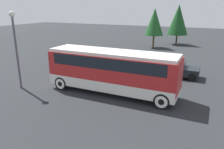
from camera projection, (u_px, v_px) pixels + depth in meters
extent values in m
plane|color=#26282B|center=(112.00, 93.00, 16.49)|extent=(120.00, 120.00, 0.00)
cube|color=silver|center=(112.00, 82.00, 16.25)|extent=(9.64, 2.47, 0.76)
cube|color=red|center=(112.00, 66.00, 15.88)|extent=(9.64, 2.47, 1.77)
cube|color=black|center=(112.00, 60.00, 15.75)|extent=(8.48, 2.51, 0.79)
cube|color=silver|center=(112.00, 53.00, 15.58)|extent=(9.44, 2.27, 0.22)
cube|color=red|center=(177.00, 78.00, 14.04)|extent=(0.36, 2.37, 2.02)
cylinder|color=black|center=(162.00, 101.00, 13.73)|extent=(1.02, 0.28, 1.02)
cylinder|color=silver|center=(162.00, 101.00, 13.73)|extent=(0.80, 0.30, 0.80)
cylinder|color=black|center=(162.00, 101.00, 13.73)|extent=(0.39, 0.32, 0.39)
cylinder|color=black|center=(169.00, 90.00, 15.67)|extent=(1.02, 0.28, 1.02)
cylinder|color=silver|center=(169.00, 90.00, 15.67)|extent=(0.80, 0.30, 0.80)
cylinder|color=black|center=(169.00, 90.00, 15.67)|extent=(0.39, 0.32, 0.39)
cylinder|color=black|center=(61.00, 83.00, 16.95)|extent=(1.02, 0.28, 1.02)
cylinder|color=silver|center=(61.00, 83.00, 16.95)|extent=(0.80, 0.30, 0.80)
cylinder|color=black|center=(61.00, 83.00, 16.95)|extent=(0.39, 0.32, 0.39)
cylinder|color=black|center=(78.00, 75.00, 18.89)|extent=(1.02, 0.28, 1.02)
cylinder|color=silver|center=(78.00, 75.00, 18.89)|extent=(0.80, 0.30, 0.80)
cylinder|color=black|center=(78.00, 75.00, 18.89)|extent=(0.39, 0.32, 0.39)
cube|color=maroon|center=(93.00, 62.00, 23.20)|extent=(4.03, 1.85, 0.70)
cube|color=black|center=(92.00, 56.00, 23.10)|extent=(2.10, 1.67, 0.48)
cylinder|color=black|center=(102.00, 68.00, 21.93)|extent=(0.68, 0.22, 0.68)
cylinder|color=black|center=(102.00, 68.00, 21.93)|extent=(0.26, 0.26, 0.26)
cylinder|color=black|center=(109.00, 64.00, 23.37)|extent=(0.68, 0.22, 0.68)
cylinder|color=black|center=(109.00, 64.00, 23.37)|extent=(0.26, 0.26, 0.26)
cylinder|color=black|center=(77.00, 64.00, 23.19)|extent=(0.68, 0.22, 0.68)
cylinder|color=black|center=(77.00, 64.00, 23.19)|extent=(0.26, 0.26, 0.26)
cylinder|color=black|center=(85.00, 61.00, 24.63)|extent=(0.68, 0.22, 0.68)
cylinder|color=black|center=(85.00, 61.00, 24.63)|extent=(0.26, 0.26, 0.26)
cube|color=black|center=(173.00, 70.00, 20.32)|extent=(4.67, 1.86, 0.68)
cube|color=black|center=(171.00, 63.00, 20.22)|extent=(2.43, 1.67, 0.52)
cylinder|color=black|center=(192.00, 77.00, 18.92)|extent=(0.71, 0.22, 0.71)
cylinder|color=black|center=(192.00, 77.00, 18.92)|extent=(0.27, 0.26, 0.27)
cylinder|color=black|center=(194.00, 72.00, 20.36)|extent=(0.71, 0.22, 0.71)
cylinder|color=black|center=(194.00, 72.00, 20.36)|extent=(0.27, 0.26, 0.27)
cylinder|color=black|center=(151.00, 72.00, 20.43)|extent=(0.71, 0.22, 0.71)
cylinder|color=black|center=(151.00, 72.00, 20.43)|extent=(0.27, 0.26, 0.27)
cylinder|color=black|center=(155.00, 68.00, 21.87)|extent=(0.71, 0.22, 0.71)
cylinder|color=black|center=(155.00, 68.00, 21.87)|extent=(0.27, 0.26, 0.27)
cylinder|color=#515156|center=(17.00, 54.00, 16.66)|extent=(0.16, 0.16, 5.53)
sphere|color=silver|center=(12.00, 14.00, 15.79)|extent=(0.44, 0.44, 0.44)
cylinder|color=brown|center=(153.00, 41.00, 34.55)|extent=(0.28, 0.28, 1.96)
cone|color=#1E5123|center=(154.00, 22.00, 33.66)|extent=(2.86, 2.86, 4.05)
cylinder|color=brown|center=(176.00, 39.00, 37.57)|extent=(0.28, 0.28, 1.67)
cone|color=#19471E|center=(178.00, 20.00, 36.59)|extent=(3.43, 3.43, 4.95)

